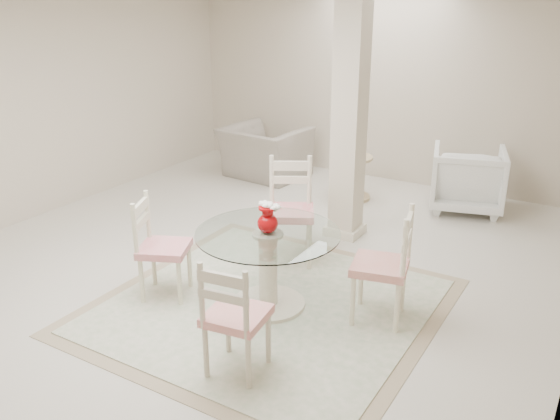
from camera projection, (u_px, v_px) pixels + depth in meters
The scene contains 13 objects.
ground at pixel (245, 267), 5.97m from camera, with size 7.00×7.00×0.00m, color beige.
room_shell at pixel (240, 81), 5.31m from camera, with size 6.02×7.02×2.71m.
column at pixel (350, 117), 6.29m from camera, with size 0.30×0.30×2.70m, color beige.
area_rug at pixel (268, 306), 5.24m from camera, with size 2.81×2.81×0.02m.
dining_table at pixel (268, 270), 5.11m from camera, with size 1.23×1.23×0.71m.
red_vase at pixel (268, 218), 4.95m from camera, with size 0.21×0.18×0.27m.
dining_chair_east at pixel (389, 258), 4.82m from camera, with size 0.53×0.53×1.11m.
dining_chair_north at pixel (290, 202), 5.96m from camera, with size 0.64×0.64×1.17m.
dining_chair_west at pixel (156, 240), 5.25m from camera, with size 0.55×0.55×1.04m.
dining_chair_south at pixel (232, 310), 4.13m from camera, with size 0.46×0.46×1.03m.
recliner_taupe at pixel (265, 152), 8.69m from camera, with size 1.13×0.99×0.74m, color gray.
armchair_white at pixel (467, 179), 7.38m from camera, with size 0.86×0.88×0.80m, color white.
side_table at pixel (350, 179), 7.81m from camera, with size 0.56×0.56×0.58m.
Camera 1 is at (3.07, -4.43, 2.67)m, focal length 38.00 mm.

